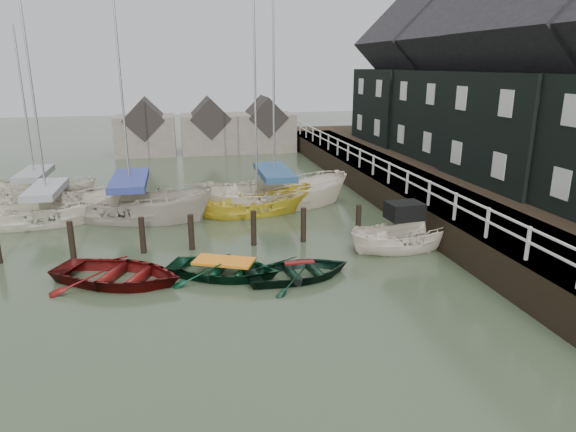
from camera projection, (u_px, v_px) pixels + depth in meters
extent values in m
plane|color=#2E3824|center=(231.00, 277.00, 17.15)|extent=(120.00, 120.00, 0.00)
cube|color=black|center=(385.00, 168.00, 28.02)|extent=(3.00, 32.00, 0.20)
cube|color=silver|center=(360.00, 150.00, 27.43)|extent=(0.06, 32.00, 0.06)
cube|color=silver|center=(360.00, 157.00, 27.54)|extent=(0.06, 32.00, 0.06)
cube|color=black|center=(474.00, 188.00, 29.51)|extent=(14.00, 38.00, 1.50)
cube|color=black|center=(542.00, 128.00, 23.68)|extent=(6.40, 7.00, 5.00)
cube|color=black|center=(555.00, 31.00, 22.48)|extent=(6.52, 7.14, 6.52)
cube|color=black|center=(462.00, 114.00, 30.25)|extent=(6.00, 7.00, 5.00)
cube|color=black|center=(469.00, 38.00, 29.04)|extent=(6.11, 7.14, 6.11)
cube|color=black|center=(411.00, 106.00, 36.82)|extent=(6.40, 7.00, 5.00)
cube|color=black|center=(415.00, 43.00, 35.61)|extent=(6.52, 7.14, 6.52)
cylinder|color=black|center=(72.00, 245.00, 18.73)|extent=(0.22, 0.22, 1.80)
cylinder|color=black|center=(143.00, 240.00, 19.23)|extent=(0.22, 0.22, 1.80)
cylinder|color=black|center=(192.00, 237.00, 19.59)|extent=(0.22, 0.22, 1.80)
cylinder|color=black|center=(254.00, 233.00, 20.06)|extent=(0.22, 0.22, 1.80)
cylinder|color=black|center=(303.00, 230.00, 20.46)|extent=(0.22, 0.22, 1.80)
cylinder|color=black|center=(358.00, 226.00, 20.92)|extent=(0.22, 0.22, 1.80)
cube|color=#665B51|center=(146.00, 135.00, 40.32)|extent=(4.50, 4.00, 3.00)
cube|color=#282321|center=(145.00, 118.00, 39.96)|extent=(3.18, 4.08, 3.18)
cube|color=#665B51|center=(210.00, 133.00, 41.32)|extent=(4.50, 4.00, 3.00)
cube|color=#282321|center=(209.00, 117.00, 40.95)|extent=(3.18, 4.08, 3.18)
cube|color=#665B51|center=(265.00, 132.00, 42.21)|extent=(4.50, 4.00, 3.00)
cube|color=#282321|center=(265.00, 116.00, 41.84)|extent=(3.18, 4.08, 3.18)
imported|color=#570D0C|center=(119.00, 283.00, 16.73)|extent=(5.27, 4.67, 0.90)
imported|color=black|center=(224.00, 276.00, 17.25)|extent=(4.58, 4.03, 0.79)
imported|color=black|center=(299.00, 278.00, 17.11)|extent=(3.99, 3.13, 0.75)
imported|color=silver|center=(404.00, 249.00, 19.75)|extent=(4.61, 2.02, 1.74)
cube|color=black|center=(404.00, 211.00, 19.52)|extent=(1.37, 1.10, 0.65)
imported|color=silver|center=(50.00, 222.00, 23.17)|extent=(6.89, 3.60, 2.53)
cylinder|color=#B2B2B7|center=(33.00, 99.00, 21.62)|extent=(0.10, 0.10, 8.07)
cube|color=gray|center=(46.00, 189.00, 22.74)|extent=(3.78, 1.94, 0.30)
imported|color=#B9AD9E|center=(133.00, 218.00, 23.81)|extent=(8.29, 5.43, 3.00)
cylinder|color=#B2B2B7|center=(120.00, 70.00, 21.93)|extent=(0.10, 0.10, 9.93)
cube|color=navy|center=(129.00, 181.00, 23.31)|extent=(4.54, 2.93, 0.30)
imported|color=gold|center=(257.00, 212.00, 24.67)|extent=(5.91, 2.94, 2.19)
cylinder|color=#B2B2B7|center=(255.00, 91.00, 23.06)|extent=(0.10, 0.10, 8.95)
imported|color=silver|center=(275.00, 206.00, 25.83)|extent=(7.62, 2.98, 2.92)
cylinder|color=#B2B2B7|center=(274.00, 85.00, 24.15)|extent=(0.10, 0.10, 8.58)
cube|color=navy|center=(274.00, 172.00, 25.34)|extent=(4.19, 1.59, 0.30)
imported|color=beige|center=(38.00, 202.00, 26.54)|extent=(6.89, 4.21, 2.49)
cylinder|color=#B2B2B7|center=(24.00, 103.00, 25.12)|extent=(0.10, 0.10, 7.26)
cube|color=gray|center=(34.00, 174.00, 26.12)|extent=(3.77, 2.27, 0.30)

